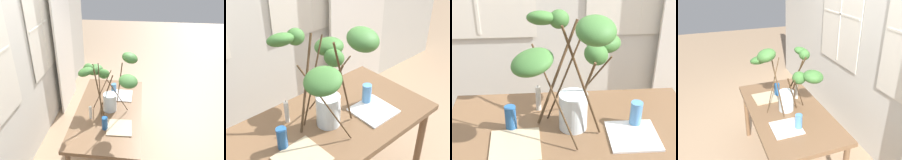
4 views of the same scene
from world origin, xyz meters
The scene contains 10 objects.
ground centered at (0.00, 0.00, 0.00)m, with size 14.00×14.00×0.00m, color #9E7F60.
back_wall_with_windows centered at (0.00, 1.04, 1.43)m, with size 5.55×0.14×2.86m.
curtain_sheer_side centered at (1.17, 0.88, 1.27)m, with size 0.77×0.03×2.54m, color silver.
dining_table centered at (0.00, 0.00, 0.65)m, with size 1.46×0.77×0.72m.
vase_with_branches centered at (0.01, 0.01, 1.11)m, with size 0.68×0.71×0.73m.
drinking_glass_blue_left centered at (-0.35, 0.00, 0.80)m, with size 0.06×0.06×0.14m, color #235693.
drinking_glass_blue_right centered at (0.36, -0.02, 0.80)m, with size 0.07×0.07×0.15m, color #4C84BC.
plate_square_left centered at (-0.32, -0.15, 0.73)m, with size 0.26×0.26×0.01m, color tan.
plate_square_right centered at (0.32, -0.12, 0.73)m, with size 0.27×0.27×0.01m, color white.
pillar_candle centered at (-0.19, 0.18, 0.80)m, with size 0.03×0.03×0.17m.
Camera 1 is at (-2.23, -0.31, 2.36)m, focal length 36.95 mm.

